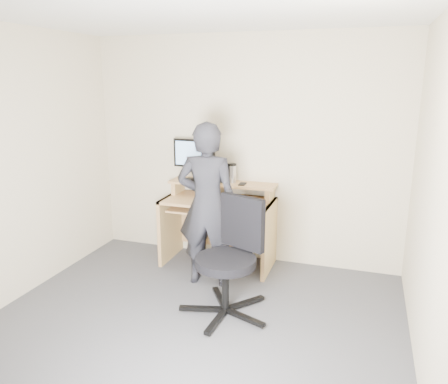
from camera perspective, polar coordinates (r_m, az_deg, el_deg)
The scene contains 14 objects.
ground at distance 3.74m, azimuth -5.31°, elevation -18.22°, with size 3.50×3.50×0.00m, color #4F4F54.
back_wall at distance 4.86m, azimuth 2.60°, elevation 5.40°, with size 3.50×0.02×2.50m, color beige.
ceiling at distance 3.19m, azimuth -6.45°, elevation 23.09°, with size 3.50×3.50×0.02m, color white.
desk at distance 4.88m, azimuth -0.47°, elevation -3.05°, with size 1.20×0.60×0.91m.
monitor at distance 4.88m, azimuth -3.89°, elevation 4.71°, with size 0.49×0.14×0.47m.
external_drive at distance 4.84m, azimuth 0.14°, elevation 2.48°, with size 0.07×0.13×0.20m, color black.
travel_mug at distance 4.82m, azimuth 1.12°, elevation 2.37°, with size 0.08×0.08×0.19m, color #BCBCC1.
smartphone at distance 4.75m, azimuth 2.42°, elevation 1.05°, with size 0.07×0.13×0.01m, color black.
charger at distance 4.87m, azimuth -4.02°, elevation 1.53°, with size 0.04×0.04×0.04m, color black.
headphones at distance 4.98m, azimuth -1.84°, elevation 1.73°, with size 0.16×0.16×0.02m, color silver.
keyboard at distance 4.68m, azimuth -0.77°, elevation -2.30°, with size 0.46×0.18×0.03m, color black.
mouse at distance 4.56m, azimuth 2.73°, elevation -1.43°, with size 0.10×0.06×0.04m, color black.
office_chair at distance 3.84m, azimuth 0.97°, elevation -8.01°, with size 0.80×0.78×1.01m.
person at distance 4.29m, azimuth -2.21°, elevation -1.73°, with size 0.60×0.39×1.64m, color black.
Camera 1 is at (1.29, -2.87, 2.02)m, focal length 35.00 mm.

